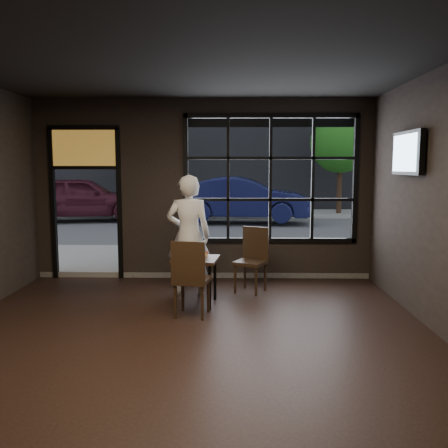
{
  "coord_description": "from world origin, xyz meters",
  "views": [
    {
      "loc": [
        0.53,
        -4.94,
        2.01
      ],
      "look_at": [
        0.4,
        2.2,
        1.15
      ],
      "focal_mm": 38.0,
      "sensor_mm": 36.0,
      "label": 1
    }
  ],
  "objects_px": {
    "chair_near": "(192,278)",
    "man": "(189,235)",
    "cafe_table": "(196,281)",
    "navy_car": "(243,199)"
  },
  "relations": [
    {
      "from": "cafe_table",
      "to": "navy_car",
      "type": "bearing_deg",
      "value": 91.29
    },
    {
      "from": "chair_near",
      "to": "man",
      "type": "relative_size",
      "value": 0.56
    },
    {
      "from": "chair_near",
      "to": "cafe_table",
      "type": "bearing_deg",
      "value": -81.38
    },
    {
      "from": "cafe_table",
      "to": "chair_near",
      "type": "distance_m",
      "value": 0.58
    },
    {
      "from": "cafe_table",
      "to": "chair_near",
      "type": "height_order",
      "value": "chair_near"
    },
    {
      "from": "cafe_table",
      "to": "navy_car",
      "type": "distance_m",
      "value": 10.07
    },
    {
      "from": "navy_car",
      "to": "cafe_table",
      "type": "bearing_deg",
      "value": 179.44
    },
    {
      "from": "cafe_table",
      "to": "navy_car",
      "type": "relative_size",
      "value": 0.15
    },
    {
      "from": "chair_near",
      "to": "man",
      "type": "bearing_deg",
      "value": -73.12
    },
    {
      "from": "navy_car",
      "to": "man",
      "type": "bearing_deg",
      "value": 178.26
    }
  ]
}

